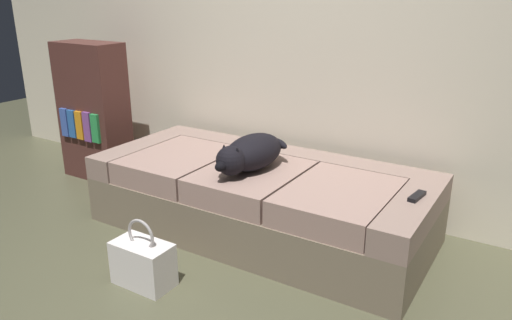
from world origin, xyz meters
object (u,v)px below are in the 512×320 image
at_px(couch, 260,198).
at_px(bookshelf, 94,112).
at_px(tv_remote, 417,196).
at_px(dog_dark, 250,153).
at_px(handbag, 143,263).

xyz_separation_m(couch, bookshelf, (-1.66, 0.14, 0.33)).
bearing_deg(couch, bookshelf, 175.05).
distance_m(couch, tv_remote, 0.99).
bearing_deg(dog_dark, bookshelf, 171.43).
xyz_separation_m(couch, dog_dark, (-0.01, -0.11, 0.33)).
height_order(handbag, bookshelf, bookshelf).
xyz_separation_m(dog_dark, handbag, (-0.19, -0.75, -0.43)).
bearing_deg(couch, tv_remote, -0.23).
bearing_deg(dog_dark, couch, 84.44).
bearing_deg(handbag, dog_dark, 75.85).
height_order(dog_dark, tv_remote, dog_dark).
xyz_separation_m(tv_remote, bookshelf, (-2.63, 0.15, 0.09)).
height_order(tv_remote, handbag, tv_remote).
bearing_deg(bookshelf, handbag, -34.36).
relative_size(handbag, bookshelf, 0.34).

